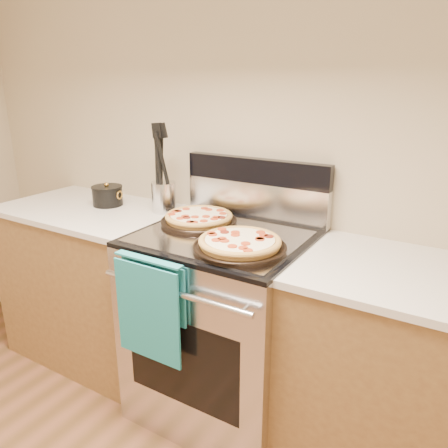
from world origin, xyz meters
The scene contains 17 objects.
wall_back centered at (0.00, 2.00, 1.35)m, with size 4.00×4.00×0.00m, color tan.
range_body centered at (0.00, 1.65, 0.45)m, with size 0.76×0.68×0.90m, color #B7B7BC.
oven_window centered at (0.00, 1.31, 0.45)m, with size 0.56×0.01×0.40m, color black.
cooktop centered at (0.00, 1.65, 0.91)m, with size 0.76×0.68×0.02m, color black.
backsplash_lower centered at (0.00, 1.96, 1.01)m, with size 0.76×0.06×0.18m, color silver.
backsplash_upper centered at (0.00, 1.96, 1.16)m, with size 0.76×0.06×0.12m, color black.
oven_handle centered at (0.00, 1.27, 0.80)m, with size 0.03×0.03×0.70m, color silver.
dish_towel centered at (-0.12, 1.27, 0.70)m, with size 0.32×0.05×0.42m, color teal, non-canonical shape.
foil_sheet centered at (0.00, 1.62, 0.92)m, with size 0.70×0.55×0.01m, color gray.
cabinet_left centered at (-0.88, 1.68, 0.44)m, with size 1.00×0.62×0.88m, color brown.
countertop_left centered at (-0.88, 1.68, 0.90)m, with size 1.02×0.64×0.03m, color beige.
cabinet_right centered at (0.88, 1.68, 0.44)m, with size 1.00×0.62×0.88m, color brown.
countertop_right centered at (0.88, 1.68, 0.90)m, with size 1.02×0.64×0.03m, color beige.
pepperoni_pizza_back centered at (-0.18, 1.72, 0.95)m, with size 0.36×0.36×0.05m, color #AB7934, non-canonical shape.
pepperoni_pizza_front centered at (0.16, 1.52, 0.95)m, with size 0.38×0.38×0.05m, color #AB7934, non-canonical shape.
utensil_crock centered at (-0.48, 1.83, 0.99)m, with size 0.13×0.13×0.16m, color silver.
saucepan centered at (-0.83, 1.77, 0.96)m, with size 0.16×0.16×0.10m, color black.
Camera 1 is at (0.96, 0.08, 1.58)m, focal length 35.00 mm.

